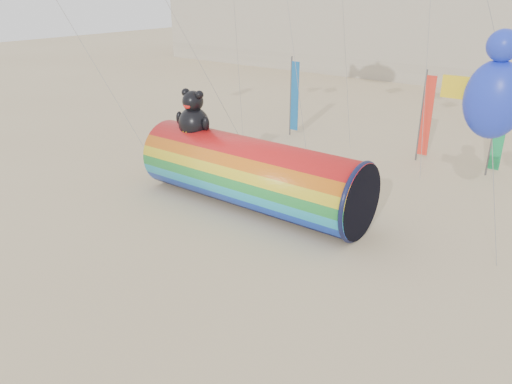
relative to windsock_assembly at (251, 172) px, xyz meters
The scene contains 3 objects.
ground 5.40m from the windsock_assembly, 65.18° to the right, with size 160.00×160.00×0.00m, color #CCB58C.
windsock_assembly is the anchor object (origin of this frame).
festival_banners 11.11m from the windsock_assembly, 77.96° to the left, with size 13.31×0.25×5.20m.
Camera 1 is at (10.71, -12.01, 9.49)m, focal length 35.00 mm.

